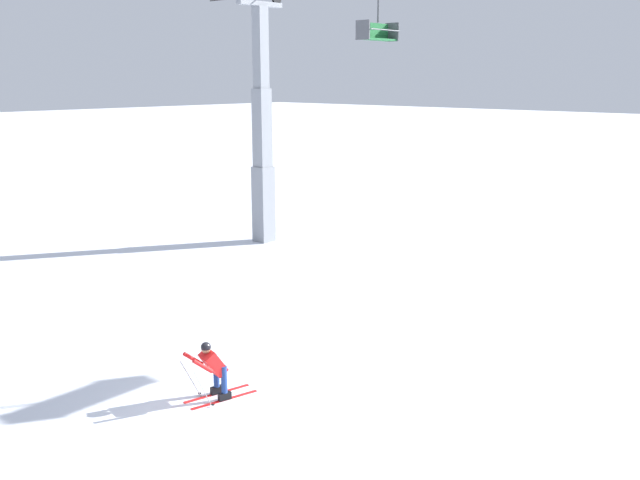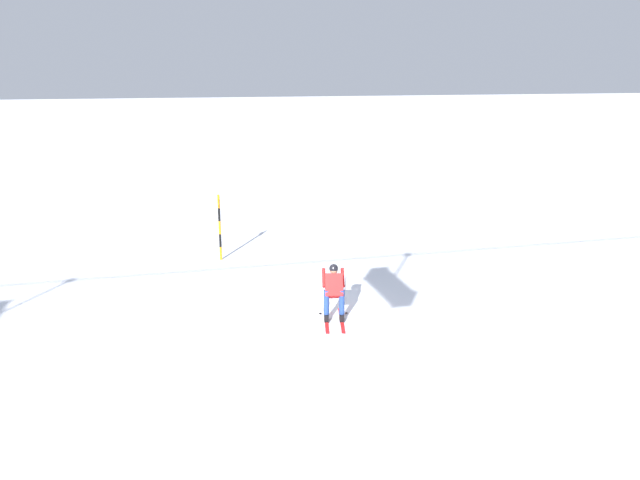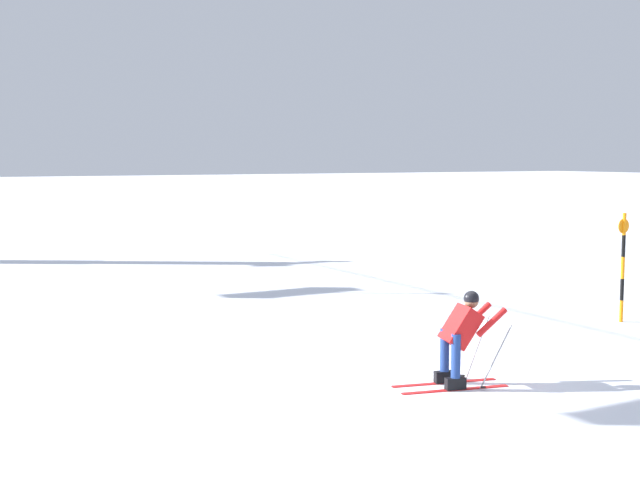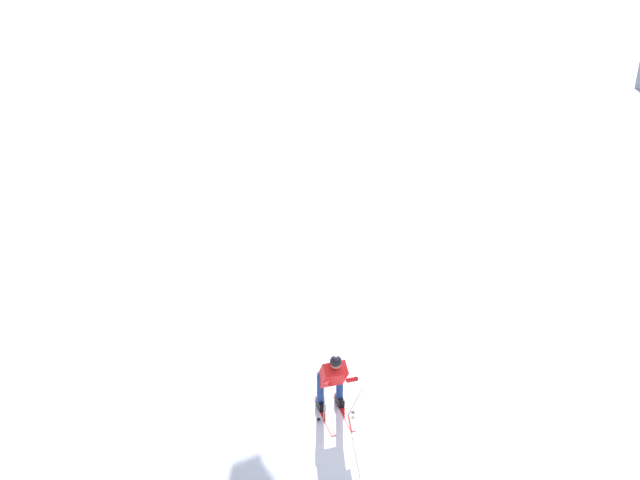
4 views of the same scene
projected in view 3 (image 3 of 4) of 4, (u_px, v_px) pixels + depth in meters
The scene contains 3 objects.
ground_plane at pixel (416, 374), 12.38m from camera, with size 260.00×260.00×0.00m, color white.
skier_carving_main at pixel (461, 333), 11.69m from camera, with size 0.90×1.62×1.44m.
trail_marker_pole at pixel (623, 264), 16.20m from camera, with size 0.07×0.28×2.10m.
Camera 3 is at (-9.96, 7.07, 3.16)m, focal length 47.74 mm.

